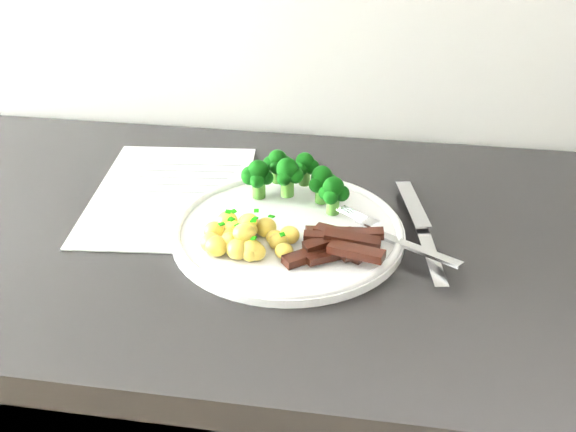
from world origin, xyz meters
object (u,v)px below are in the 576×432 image
Objects in this scene: potatoes at (244,237)px; fork at (399,239)px; recipe_paper at (171,193)px; plate at (288,230)px; knife at (425,242)px; beef_strips at (339,243)px; broccoli at (296,176)px.

fork is (0.19, 0.03, -0.00)m from potatoes.
recipe_paper is 1.09× the size of plate.
fork reaches higher than knife.
plate is at bearing 44.38° from potatoes.
plate is 2.45× the size of beef_strips.
plate is at bearing 149.09° from beef_strips.
plate is 0.14m from fork.
knife is at bearing -24.13° from broccoli.
broccoli is at bearing 91.35° from plate.
potatoes is 0.98× the size of beef_strips.
broccoli reaches higher than potatoes.
fork is at bearing 9.20° from potatoes.
fork is 0.64× the size of knife.
plate is 1.98× the size of broccoli.
potatoes is at bearing -170.80° from fork.
beef_strips is at bearing -59.35° from broccoli.
knife is (0.11, 0.04, -0.01)m from beef_strips.
potatoes is 0.19m from fork.
broccoli reaches higher than beef_strips.
knife is at bearing -13.44° from recipe_paper.
fork reaches higher than recipe_paper.
recipe_paper is 0.20m from plate.
potatoes is 0.49× the size of knife.
beef_strips is 0.50× the size of knife.
potatoes is at bearing -135.62° from plate.
knife reaches higher than recipe_paper.
plate is (0.19, -0.09, 0.01)m from recipe_paper.
potatoes is at bearing -43.90° from recipe_paper.
fork is at bearing -17.16° from recipe_paper.
broccoli is at bearing 146.80° from fork.
potatoes reaches higher than fork.
broccoli is at bearing 120.65° from beef_strips.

